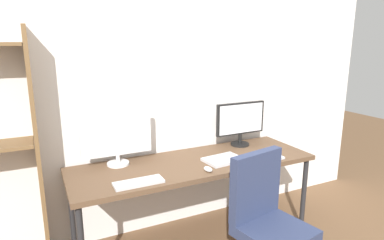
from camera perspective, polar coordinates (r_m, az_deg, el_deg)
wall_back at (r=3.04m, az=-3.07°, el=5.31°), size 4.47×0.10×2.60m
desk at (r=2.83m, az=0.45°, el=-8.18°), size 2.07×0.68×0.74m
office_chair at (r=2.48m, az=12.96°, el=-19.25°), size 0.52×0.52×0.99m
monitor_left at (r=2.73m, az=-12.93°, el=-2.78°), size 0.57×0.18×0.44m
monitor_right at (r=3.21m, az=8.40°, el=-0.23°), size 0.52×0.18×0.42m
keyboard_left at (r=2.41m, az=-9.23°, el=-10.65°), size 0.36×0.13×0.02m
keyboard_right at (r=2.91m, az=12.52°, el=-6.56°), size 0.33×0.13×0.02m
computer_mouse at (r=2.61m, az=2.87°, el=-8.48°), size 0.06×0.10×0.03m
laptop_closed at (r=2.83m, az=5.44°, el=-6.85°), size 0.34×0.25×0.02m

